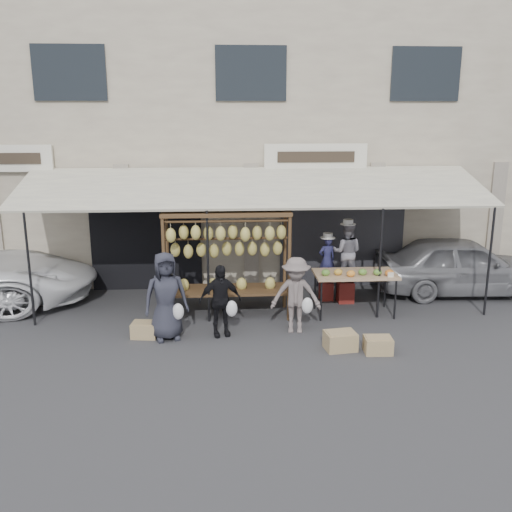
{
  "coord_description": "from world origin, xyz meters",
  "views": [
    {
      "loc": [
        -0.75,
        -9.88,
        4.19
      ],
      "look_at": [
        -0.02,
        1.4,
        1.3
      ],
      "focal_mm": 40.0,
      "sensor_mm": 36.0,
      "label": 1
    }
  ],
  "objects": [
    {
      "name": "customer_right",
      "position": [
        0.69,
        0.47,
        0.75
      ],
      "size": [
        1.01,
        0.64,
        1.5
      ],
      "primitive_type": "imported",
      "rotation": [
        0.0,
        0.0,
        -0.1
      ],
      "color": "slate",
      "rests_on": "ground_plane"
    },
    {
      "name": "crate_far",
      "position": [
        -2.21,
        0.39,
        0.14
      ],
      "size": [
        0.52,
        0.42,
        0.29
      ],
      "primitive_type": "cube",
      "rotation": [
        0.0,
        0.0,
        -0.13
      ],
      "color": "tan",
      "rests_on": "ground_plane"
    },
    {
      "name": "produce_table",
      "position": [
        2.06,
        1.36,
        0.87
      ],
      "size": [
        1.7,
        0.9,
        1.04
      ],
      "color": "tan",
      "rests_on": "ground_plane"
    },
    {
      "name": "customer_left",
      "position": [
        -1.77,
        0.29,
        0.84
      ],
      "size": [
        0.94,
        0.74,
        1.68
      ],
      "primitive_type": "imported",
      "rotation": [
        0.0,
        0.0,
        0.28
      ],
      "color": "#292A35",
      "rests_on": "ground_plane"
    },
    {
      "name": "stool_right",
      "position": [
        2.05,
        2.18,
        0.25
      ],
      "size": [
        0.4,
        0.4,
        0.49
      ],
      "primitive_type": "cube",
      "rotation": [
        0.0,
        0.0,
        0.17
      ],
      "color": "maroon",
      "rests_on": "ground_plane"
    },
    {
      "name": "customer_mid",
      "position": [
        -0.77,
        0.39,
        0.7
      ],
      "size": [
        0.87,
        0.51,
        1.4
      ],
      "primitive_type": "imported",
      "rotation": [
        0.0,
        0.0,
        0.21
      ],
      "color": "black",
      "rests_on": "ground_plane"
    },
    {
      "name": "ground_plane",
      "position": [
        0.0,
        0.0,
        0.0
      ],
      "size": [
        90.0,
        90.0,
        0.0
      ],
      "primitive_type": "plane",
      "color": "#2D2D30"
    },
    {
      "name": "stool_left",
      "position": [
        1.64,
        2.37,
        0.21
      ],
      "size": [
        0.37,
        0.37,
        0.41
      ],
      "primitive_type": "cube",
      "rotation": [
        0.0,
        0.0,
        0.32
      ],
      "color": "maroon",
      "rests_on": "ground_plane"
    },
    {
      "name": "vendor_right",
      "position": [
        2.05,
        2.18,
        1.15
      ],
      "size": [
        0.77,
        0.68,
        1.33
      ],
      "primitive_type": "imported",
      "rotation": [
        0.0,
        0.0,
        2.82
      ],
      "color": "gray",
      "rests_on": "stool_right"
    },
    {
      "name": "banana_rack",
      "position": [
        -0.62,
        1.45,
        1.57
      ],
      "size": [
        2.6,
        0.9,
        2.24
      ],
      "color": "#3C2618",
      "rests_on": "ground_plane"
    },
    {
      "name": "crate_near_b",
      "position": [
        2.03,
        -0.62,
        0.14
      ],
      "size": [
        0.5,
        0.39,
        0.29
      ],
      "primitive_type": "cube",
      "rotation": [
        0.0,
        0.0,
        -0.04
      ],
      "color": "tan",
      "rests_on": "ground_plane"
    },
    {
      "name": "sedan",
      "position": [
        4.89,
        2.62,
        0.68
      ],
      "size": [
        4.08,
        1.78,
        1.37
      ],
      "primitive_type": "imported",
      "rotation": [
        0.0,
        0.0,
        1.53
      ],
      "color": "gray",
      "rests_on": "ground_plane"
    },
    {
      "name": "crate_near_a",
      "position": [
        1.39,
        -0.43,
        0.16
      ],
      "size": [
        0.6,
        0.49,
        0.33
      ],
      "primitive_type": "cube",
      "rotation": [
        0.0,
        0.0,
        0.14
      ],
      "color": "tan",
      "rests_on": "ground_plane"
    },
    {
      "name": "awning",
      "position": [
        0.01,
        2.28,
        2.57
      ],
      "size": [
        10.0,
        2.35,
        2.92
      ],
      "color": "beige",
      "rests_on": "ground_plane"
    },
    {
      "name": "vendor_left",
      "position": [
        1.64,
        2.37,
        0.94
      ],
      "size": [
        0.43,
        0.33,
        1.07
      ],
      "primitive_type": "imported",
      "rotation": [
        0.0,
        0.0,
        3.34
      ],
      "color": "navy",
      "rests_on": "stool_left"
    },
    {
      "name": "shophouse",
      "position": [
        -0.0,
        6.5,
        3.65
      ],
      "size": [
        24.0,
        6.15,
        7.3
      ],
      "color": "beige",
      "rests_on": "ground_plane"
    }
  ]
}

